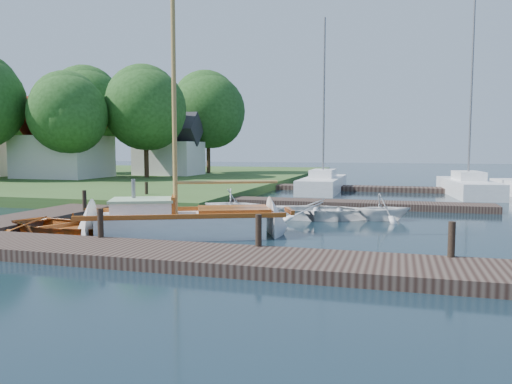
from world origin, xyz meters
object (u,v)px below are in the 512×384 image
(house_c, at_px, (169,150))
(mooring_post_5, at_px, (146,190))
(tender_c, at_px, (322,208))
(tree_7, at_px, (208,110))
(mooring_post_1, at_px, (100,223))
(dinghy, at_px, (59,223))
(marina_boat_1, at_px, (323,183))
(marina_boat_3, at_px, (468,185))
(tree_3, at_px, (146,108))
(tender_b, at_px, (233,201))
(mooring_post_3, at_px, (452,239))
(tender_d, at_px, (383,206))
(mooring_post_2, at_px, (259,230))
(mooring_post_4, at_px, (84,200))
(tree_4, at_px, (87,107))
(house_a, at_px, (63,145))
(tree_2, at_px, (68,113))
(sailboat, at_px, (188,225))

(house_c, bearing_deg, mooring_post_5, -67.62)
(tender_c, distance_m, tree_7, 28.14)
(mooring_post_1, bearing_deg, dinghy, 149.75)
(marina_boat_1, xyz_separation_m, house_c, (-14.21, 7.31, 2.01))
(marina_boat_3, height_order, tree_7, marina_boat_3)
(marina_boat_3, xyz_separation_m, tree_7, (-20.73, 11.55, 5.62))
(marina_boat_3, bearing_deg, marina_boat_1, 83.13)
(tender_c, height_order, tree_3, tree_3)
(tender_b, bearing_deg, mooring_post_1, 163.62)
(mooring_post_3, relative_size, tender_d, 0.37)
(mooring_post_2, relative_size, tree_3, 0.09)
(mooring_post_3, height_order, mooring_post_4, same)
(mooring_post_3, height_order, house_c, house_c)
(tender_b, relative_size, marina_boat_3, 0.20)
(mooring_post_1, height_order, mooring_post_5, same)
(dinghy, xyz_separation_m, tree_4, (-16.57, 25.63, 5.97))
(house_a, height_order, tree_4, tree_4)
(marina_boat_3, xyz_separation_m, tree_4, (-30.73, 7.55, 5.79))
(tree_7, bearing_deg, tree_4, -158.20)
(tender_b, relative_size, tender_c, 0.58)
(mooring_post_2, height_order, mooring_post_3, same)
(tender_b, xyz_separation_m, tree_7, (-10.47, 24.05, 5.59))
(mooring_post_2, distance_m, house_c, 31.19)
(house_c, bearing_deg, mooring_post_3, -53.47)
(mooring_post_2, distance_m, tender_c, 7.34)
(tree_4, xyz_separation_m, tree_7, (10.00, 4.00, -0.17))
(marina_boat_3, xyz_separation_m, house_c, (-22.73, 7.50, 2.00))
(dinghy, xyz_separation_m, house_c, (-8.57, 25.58, 2.19))
(marina_boat_1, bearing_deg, mooring_post_2, -176.89)
(dinghy, relative_size, tender_d, 1.78)
(mooring_post_4, bearing_deg, dinghy, -66.32)
(mooring_post_2, distance_m, marina_boat_3, 20.80)
(mooring_post_3, height_order, tree_4, tree_4)
(mooring_post_3, distance_m, tree_7, 36.31)
(mooring_post_1, xyz_separation_m, mooring_post_5, (-4.00, 10.00, 0.00))
(tender_b, distance_m, house_c, 23.65)
(tree_2, distance_m, tree_7, 13.45)
(dinghy, distance_m, house_c, 27.07)
(tree_7, bearing_deg, sailboat, -69.83)
(marina_boat_1, bearing_deg, tree_2, 91.38)
(mooring_post_1, bearing_deg, mooring_post_3, 0.00)
(tender_c, bearing_deg, mooring_post_2, 170.44)
(sailboat, relative_size, tender_d, 4.56)
(dinghy, xyz_separation_m, tender_b, (3.90, 5.58, 0.22))
(mooring_post_1, height_order, tender_d, tender_d)
(tender_d, bearing_deg, tender_b, 74.26)
(marina_boat_1, distance_m, house_a, 20.39)
(tender_d, relative_size, tree_2, 0.28)
(mooring_post_1, xyz_separation_m, tree_2, (-15.00, 19.05, 4.55))
(tender_d, height_order, tree_3, tree_3)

